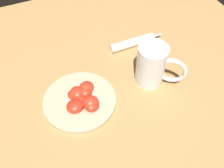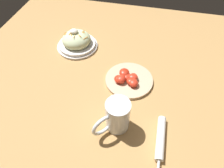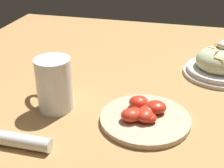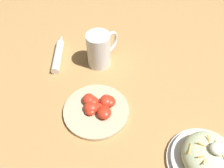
# 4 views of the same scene
# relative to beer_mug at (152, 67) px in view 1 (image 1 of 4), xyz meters

# --- Properties ---
(ground_plane) EXTENTS (1.43, 1.43, 0.00)m
(ground_plane) POSITION_rel_beer_mug_xyz_m (0.10, -0.21, -0.06)
(ground_plane) COLOR #B2844C
(beer_mug) EXTENTS (0.12, 0.13, 0.14)m
(beer_mug) POSITION_rel_beer_mug_xyz_m (0.00, 0.00, 0.00)
(beer_mug) COLOR white
(beer_mug) RESTS_ON ground_plane
(napkin_roll) EXTENTS (0.03, 0.20, 0.03)m
(napkin_roll) POSITION_rel_beer_mug_xyz_m (-0.17, 0.02, -0.04)
(napkin_roll) COLOR white
(napkin_roll) RESTS_ON ground_plane
(tomato_plate) EXTENTS (0.22, 0.22, 0.05)m
(tomato_plate) POSITION_rel_beer_mug_xyz_m (-0.01, -0.23, -0.04)
(tomato_plate) COLOR #D1B28E
(tomato_plate) RESTS_ON ground_plane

